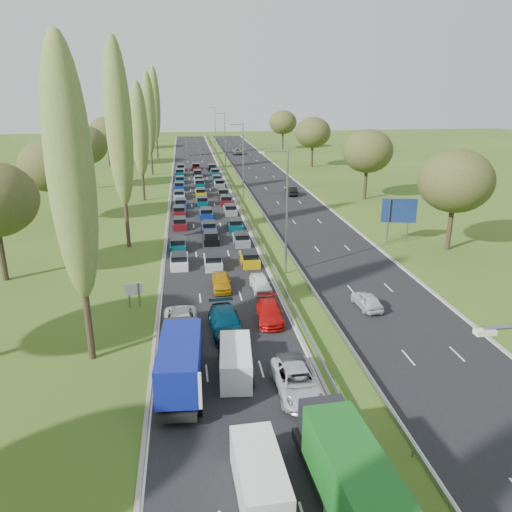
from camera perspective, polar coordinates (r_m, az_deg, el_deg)
ground at (r=84.08m, az=-1.59°, el=6.86°), size 260.00×260.00×0.00m
near_carriageway at (r=86.05m, az=-6.29°, el=7.03°), size 10.50×215.00×0.04m
far_carriageway at (r=87.49m, az=2.65°, el=7.32°), size 10.50×215.00×0.04m
central_reservation at (r=86.40m, az=-1.79°, el=7.56°), size 2.36×215.00×0.32m
lamp_columns at (r=81.09m, az=-1.47°, el=10.73°), size 0.18×140.18×12.00m
poplar_row at (r=70.42m, az=-13.98°, el=14.23°), size 2.80×127.80×22.44m
woodland_left at (r=67.33m, az=-23.12°, el=9.07°), size 8.00×166.00×11.10m
woodland_right at (r=74.86m, az=14.86°, el=10.76°), size 8.00×153.00×11.10m
traffic_queue_fill at (r=80.93m, az=-6.19°, el=6.62°), size 9.07×68.28×0.80m
near_car_2 at (r=37.32m, az=-8.61°, el=-7.66°), size 2.57×5.50×1.52m
near_car_7 at (r=37.14m, az=-3.45°, el=-7.54°), size 2.62×5.66×1.60m
near_car_8 at (r=44.89m, az=-3.98°, el=-2.92°), size 1.70×4.12×1.40m
near_car_9 at (r=31.22m, az=4.44°, el=-13.27°), size 1.56×4.28×1.40m
near_car_10 at (r=30.42m, az=4.73°, el=-14.11°), size 2.59×5.43×1.50m
near_car_11 at (r=38.92m, az=1.57°, el=-6.42°), size 2.25×4.84×1.37m
near_car_12 at (r=44.47m, az=0.52°, el=-3.12°), size 1.72×3.99×1.34m
far_car_0 at (r=42.04m, az=12.56°, el=-4.96°), size 1.83×3.93×1.30m
far_car_1 at (r=84.93m, az=4.10°, el=7.44°), size 1.65×4.30×1.40m
far_car_2 at (r=138.69m, az=-2.14°, el=11.88°), size 2.90×5.85×1.59m
blue_lorry at (r=30.60m, az=-8.63°, el=-11.73°), size 2.30×8.27×3.49m
green_lorry at (r=21.83m, az=12.17°, el=-26.09°), size 2.28×12.29×3.64m
white_van_front at (r=24.00m, az=0.31°, el=-23.68°), size 1.98×5.04×2.03m
white_van_rear at (r=31.99m, az=-2.39°, el=-11.77°), size 1.91×4.88×1.96m
info_sign at (r=42.17m, az=-13.79°, el=-3.95°), size 1.49×0.39×2.10m
direction_sign at (r=59.88m, az=16.03°, el=4.79°), size 3.93×0.94×5.20m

